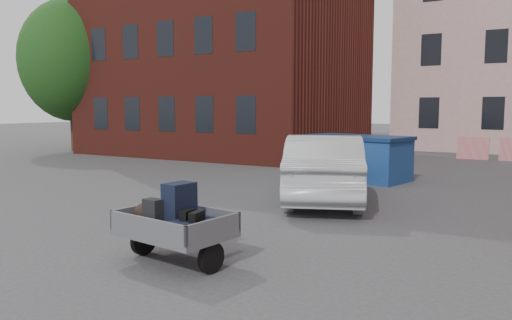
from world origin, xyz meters
The scene contains 7 objects.
ground centered at (0.00, 0.00, 0.00)m, with size 120.00×120.00×0.00m, color #38383A.
building_brick centered at (-9.00, 13.00, 7.00)m, with size 12.00×10.00×14.00m, color #591E16.
far_building centered at (-20.00, 22.00, 4.00)m, with size 6.00×6.00×8.00m, color maroon.
tree centered at (-16.00, 9.00, 5.17)m, with size 5.28×5.28×8.30m.
trailer centered at (0.52, -3.20, 0.61)m, with size 1.74×1.90×1.20m.
dumpster centered at (-0.02, 6.50, 0.70)m, with size 3.63×2.42×1.40m.
silver_car centered at (0.52, 2.55, 0.81)m, with size 1.72×4.94×1.63m, color #B4B7BC.
Camera 1 is at (5.14, -8.81, 2.30)m, focal length 35.00 mm.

